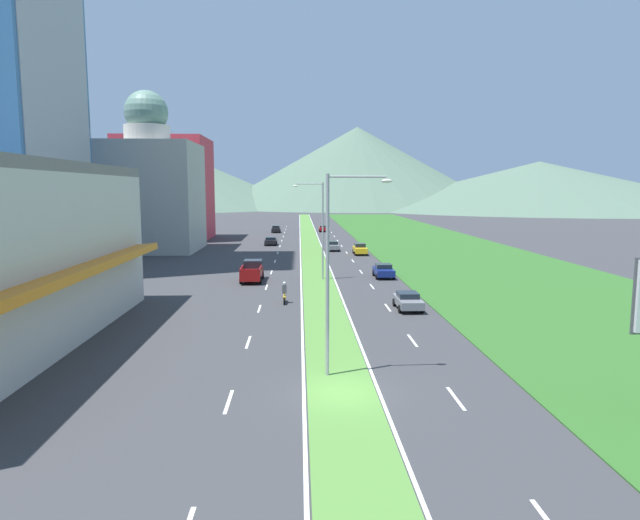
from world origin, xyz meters
name	(u,v)px	position (x,y,z in m)	size (l,w,h in m)	color
ground_plane	(342,394)	(0.00, 0.00, 0.00)	(600.00, 600.00, 0.00)	#38383A
grass_median	(312,250)	(0.00, 60.00, 0.03)	(3.20, 240.00, 0.06)	#518438
grass_verge_right	(445,250)	(20.60, 60.00, 0.03)	(24.00, 240.00, 0.06)	#2D6023
lane_dash_left_2	(229,402)	(-5.10, -0.77, 0.01)	(0.16, 2.80, 0.01)	silver
lane_dash_left_3	(248,342)	(-5.10, 8.85, 0.01)	(0.16, 2.80, 0.01)	silver
lane_dash_left_4	(259,309)	(-5.10, 18.47, 0.01)	(0.16, 2.80, 0.01)	silver
lane_dash_left_5	(266,287)	(-5.10, 28.09, 0.01)	(0.16, 2.80, 0.01)	silver
lane_dash_left_6	(271,272)	(-5.10, 37.70, 0.01)	(0.16, 2.80, 0.01)	silver
lane_dash_left_7	(275,261)	(-5.10, 47.32, 0.01)	(0.16, 2.80, 0.01)	silver
lane_dash_left_8	(278,253)	(-5.10, 56.94, 0.01)	(0.16, 2.80, 0.01)	silver
lane_dash_left_9	(280,246)	(-5.10, 66.55, 0.01)	(0.16, 2.80, 0.01)	silver
lane_dash_left_10	(282,241)	(-5.10, 76.17, 0.01)	(0.16, 2.80, 0.01)	silver
lane_dash_left_11	(283,236)	(-5.10, 85.79, 0.01)	(0.16, 2.80, 0.01)	silver
lane_dash_left_12	(285,233)	(-5.10, 95.41, 0.01)	(0.16, 2.80, 0.01)	silver
lane_dash_left_13	(286,229)	(-5.10, 105.02, 0.01)	(0.16, 2.80, 0.01)	silver
lane_dash_left_14	(286,227)	(-5.10, 114.64, 0.01)	(0.16, 2.80, 0.01)	silver
lane_dash_right_2	(456,398)	(5.10, -0.77, 0.01)	(0.16, 2.80, 0.01)	silver
lane_dash_right_3	(412,340)	(5.10, 8.85, 0.01)	(0.16, 2.80, 0.01)	silver
lane_dash_right_4	(388,308)	(5.10, 18.47, 0.01)	(0.16, 2.80, 0.01)	silver
lane_dash_right_5	(372,286)	(5.10, 28.09, 0.01)	(0.16, 2.80, 0.01)	silver
lane_dash_right_6	(361,272)	(5.10, 37.70, 0.01)	(0.16, 2.80, 0.01)	silver
lane_dash_right_7	(353,261)	(5.10, 47.32, 0.01)	(0.16, 2.80, 0.01)	silver
lane_dash_right_8	(347,253)	(5.10, 56.94, 0.01)	(0.16, 2.80, 0.01)	silver
lane_dash_right_9	(342,246)	(5.10, 66.55, 0.01)	(0.16, 2.80, 0.01)	silver
lane_dash_right_10	(338,241)	(5.10, 76.17, 0.01)	(0.16, 2.80, 0.01)	silver
lane_dash_right_11	(334,236)	(5.10, 85.79, 0.01)	(0.16, 2.80, 0.01)	silver
lane_dash_right_12	(331,232)	(5.10, 95.41, 0.01)	(0.16, 2.80, 0.01)	silver
lane_dash_right_13	(329,229)	(5.10, 105.02, 0.01)	(0.16, 2.80, 0.01)	silver
lane_dash_right_14	(327,226)	(5.10, 114.64, 0.01)	(0.16, 2.80, 0.01)	silver
edge_line_median_left	(300,250)	(-1.75, 60.00, 0.01)	(0.16, 240.00, 0.01)	silver
edge_line_median_right	(323,250)	(1.75, 60.00, 0.01)	(0.16, 240.00, 0.01)	silver
domed_building	(149,190)	(-24.68, 61.14, 9.29)	(14.55, 14.55, 23.95)	#B7B2A8
midrise_colored	(166,189)	(-26.57, 80.12, 9.35)	(15.50, 15.50, 18.71)	#D83847
hill_far_left	(136,171)	(-85.42, 265.88, 18.48)	(174.25, 174.25, 36.97)	#516B56
hill_far_center	(357,167)	(28.38, 266.46, 20.61)	(148.93, 148.93, 41.23)	#516B56
hill_far_right	(539,185)	(111.66, 235.89, 11.12)	(179.65, 179.65, 22.25)	#516B56
street_lamp_near	(334,262)	(-0.20, 2.47, 5.80)	(3.25, 0.36, 10.12)	#99999E
street_lamp_mid	(320,225)	(0.17, 32.33, 5.75)	(3.13, 0.49, 10.04)	#99999E
car_0	(360,249)	(6.83, 54.55, 0.81)	(1.87, 4.39, 1.61)	yellow
car_1	(324,228)	(3.51, 97.85, 0.72)	(2.04, 4.60, 1.36)	maroon
car_2	(408,301)	(6.57, 17.80, 0.70)	(1.93, 4.03, 1.34)	slate
car_3	(271,241)	(-6.70, 68.55, 0.72)	(2.03, 4.11, 1.36)	black
car_4	(384,271)	(7.04, 33.50, 0.75)	(2.01, 4.01, 1.46)	navy
car_5	(333,246)	(3.18, 59.67, 0.74)	(1.91, 4.09, 1.45)	slate
car_6	(276,229)	(-6.95, 95.60, 0.78)	(1.90, 4.14, 1.54)	black
pickup_truck_0	(252,271)	(-6.77, 31.96, 0.98)	(2.18, 5.40, 2.00)	maroon
motorcycle_rider	(284,294)	(-3.17, 20.60, 0.75)	(0.36, 2.00, 1.80)	black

